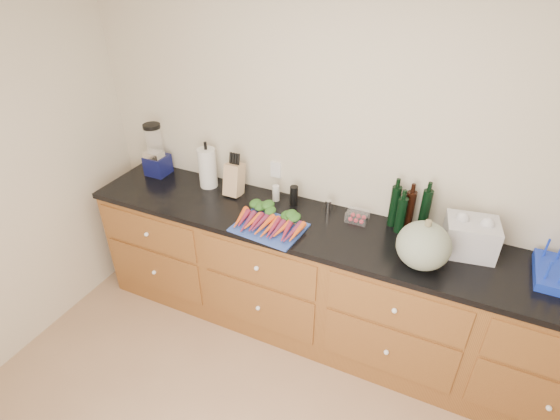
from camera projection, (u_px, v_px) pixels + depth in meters
The scene contains 15 objects.
wall_back at pixel (360, 161), 2.87m from camera, with size 4.10×0.05×2.60m, color beige.
cabinets at pixel (335, 289), 3.07m from camera, with size 3.60×0.64×0.90m.
countertop at pixel (340, 234), 2.82m from camera, with size 3.64×0.62×0.04m, color black.
cutting_board at pixel (269, 228), 2.84m from camera, with size 0.44×0.33×0.01m, color #2D4AA9.
carrots at pixel (272, 221), 2.85m from camera, with size 0.47×0.32×0.06m.
squash at pixel (424, 246), 2.46m from camera, with size 0.31×0.31×0.28m, color slate.
blender_appliance at pixel (156, 153), 3.39m from camera, with size 0.16×0.16×0.41m.
paper_towel at pixel (208, 168), 3.24m from camera, with size 0.13×0.13×0.30m, color silver.
knife_block at pixel (234, 179), 3.16m from camera, with size 0.12×0.12×0.23m, color tan.
grinder_salt at pixel (276, 193), 3.11m from camera, with size 0.05×0.05×0.12m, color silver.
grinder_pepper at pixel (294, 196), 3.05m from camera, with size 0.06×0.06×0.14m, color black.
canister_chrome at pixel (328, 207), 2.98m from camera, with size 0.04×0.04×0.10m, color silver.
tomato_box at pixel (357, 216), 2.90m from camera, with size 0.14×0.11×0.07m, color white.
bottles at pixel (408, 211), 2.77m from camera, with size 0.25×0.13×0.30m.
grocery_bag at pixel (470, 237), 2.58m from camera, with size 0.29×0.23×0.21m, color silver, non-canonical shape.
Camera 1 is at (0.61, -0.95, 2.57)m, focal length 28.00 mm.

